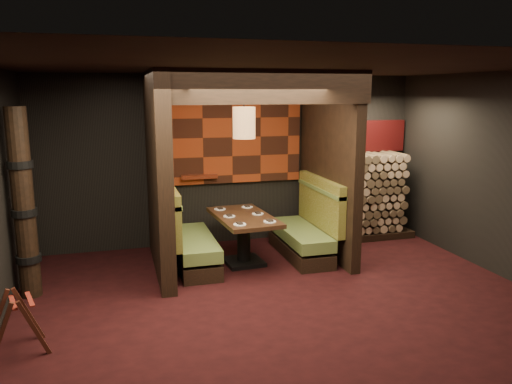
% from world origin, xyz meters
% --- Properties ---
extents(floor, '(6.50, 5.50, 0.02)m').
position_xyz_m(floor, '(0.00, 0.00, -0.01)').
color(floor, black).
rests_on(floor, ground).
extents(ceiling, '(6.50, 5.50, 0.02)m').
position_xyz_m(ceiling, '(0.00, 0.00, 2.86)').
color(ceiling, black).
rests_on(ceiling, ground).
extents(wall_back, '(6.50, 0.02, 2.85)m').
position_xyz_m(wall_back, '(0.00, 2.76, 1.43)').
color(wall_back, black).
rests_on(wall_back, ground).
extents(wall_front, '(6.50, 0.02, 2.85)m').
position_xyz_m(wall_front, '(0.00, -2.76, 1.43)').
color(wall_front, black).
rests_on(wall_front, ground).
extents(partition_left, '(0.20, 2.20, 2.85)m').
position_xyz_m(partition_left, '(-1.35, 1.65, 1.43)').
color(partition_left, black).
rests_on(partition_left, floor).
extents(partition_right, '(0.15, 2.10, 2.85)m').
position_xyz_m(partition_right, '(1.30, 1.70, 1.43)').
color(partition_right, black).
rests_on(partition_right, floor).
extents(header_beam, '(2.85, 0.18, 0.44)m').
position_xyz_m(header_beam, '(-0.02, 0.70, 2.63)').
color(header_beam, black).
rests_on(header_beam, partition_left).
extents(tapa_back_panel, '(2.40, 0.06, 1.55)m').
position_xyz_m(tapa_back_panel, '(-0.02, 2.71, 1.82)').
color(tapa_back_panel, '#943414').
rests_on(tapa_back_panel, wall_back).
extents(tapa_side_panel, '(0.04, 1.85, 1.45)m').
position_xyz_m(tapa_side_panel, '(-1.23, 1.82, 1.85)').
color(tapa_side_panel, '#943414').
rests_on(tapa_side_panel, partition_left).
extents(lacquer_shelf, '(0.60, 0.12, 0.07)m').
position_xyz_m(lacquer_shelf, '(-0.60, 2.65, 1.18)').
color(lacquer_shelf, maroon).
rests_on(lacquer_shelf, wall_back).
extents(booth_bench_left, '(0.68, 1.60, 1.14)m').
position_xyz_m(booth_bench_left, '(-0.96, 1.65, 0.40)').
color(booth_bench_left, black).
rests_on(booth_bench_left, floor).
extents(booth_bench_right, '(0.68, 1.60, 1.14)m').
position_xyz_m(booth_bench_right, '(0.93, 1.65, 0.40)').
color(booth_bench_right, black).
rests_on(booth_bench_right, floor).
extents(dining_table, '(0.89, 1.49, 0.76)m').
position_xyz_m(dining_table, '(-0.13, 1.53, 0.52)').
color(dining_table, black).
rests_on(dining_table, floor).
extents(place_settings, '(0.71, 1.19, 0.03)m').
position_xyz_m(place_settings, '(-0.13, 1.53, 0.77)').
color(place_settings, white).
rests_on(place_settings, dining_table).
extents(pendant_lamp, '(0.32, 0.32, 0.94)m').
position_xyz_m(pendant_lamp, '(-0.13, 1.48, 2.13)').
color(pendant_lamp, '#AF7B49').
rests_on(pendant_lamp, ceiling).
extents(luggage_rack, '(0.69, 0.57, 0.65)m').
position_xyz_m(luggage_rack, '(-2.97, -0.40, 0.32)').
color(luggage_rack, '#411C12').
rests_on(luggage_rack, floor).
extents(totem_column, '(0.31, 0.31, 2.40)m').
position_xyz_m(totem_column, '(-3.05, 1.10, 1.19)').
color(totem_column, black).
rests_on(totem_column, floor).
extents(firewood_stack, '(1.73, 0.70, 1.50)m').
position_xyz_m(firewood_stack, '(2.29, 2.35, 0.75)').
color(firewood_stack, black).
rests_on(firewood_stack, floor).
extents(mosaic_header, '(1.83, 0.10, 0.56)m').
position_xyz_m(mosaic_header, '(2.29, 2.68, 1.78)').
color(mosaic_header, maroon).
rests_on(mosaic_header, wall_back).
extents(bay_front_post, '(0.08, 0.08, 2.85)m').
position_xyz_m(bay_front_post, '(1.39, 1.96, 1.43)').
color(bay_front_post, black).
rests_on(bay_front_post, floor).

